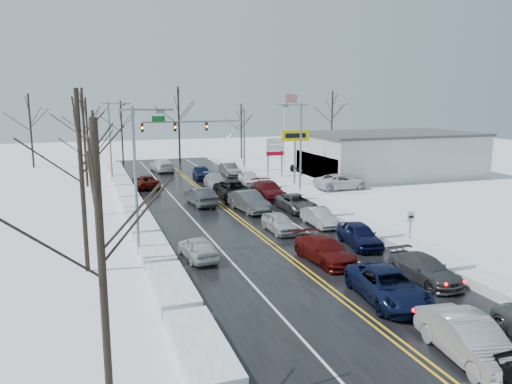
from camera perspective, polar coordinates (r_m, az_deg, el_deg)
name	(u,v)px	position (r m, az deg, el deg)	size (l,w,h in m)	color
ground	(250,227)	(37.11, -0.71, -4.07)	(160.00, 160.00, 0.00)	white
road_surface	(242,221)	(38.96, -1.63, -3.34)	(14.00, 84.00, 0.01)	black
snow_bank_left	(143,229)	(37.47, -12.82, -4.20)	(1.88, 72.00, 0.56)	white
snow_bank_right	(329,214)	(41.79, 8.37, -2.49)	(1.88, 72.00, 0.56)	white
traffic_signal_mast	(206,129)	(63.89, -5.72, 7.12)	(13.28, 0.39, 8.00)	slate
tires_plus_sign	(295,139)	(54.76, 4.48, 6.03)	(3.20, 0.34, 6.00)	slate
used_vehicles_sign	(275,149)	(60.45, 2.19, 4.91)	(2.20, 0.22, 4.65)	slate
speed_limit_sign	(411,222)	(33.46, 17.25, -3.34)	(0.55, 0.09, 2.35)	slate
flagpole	(286,124)	(69.39, 3.43, 7.82)	(1.87, 1.20, 10.00)	silver
dealership_building	(390,154)	(63.23, 15.02, 4.20)	(20.40, 12.40, 5.30)	beige
streetlight_ne	(299,142)	(48.39, 4.92, 5.77)	(3.20, 0.25, 9.00)	slate
streetlight_sw	(139,169)	(30.49, -13.28, 2.57)	(3.20, 0.25, 9.00)	slate
streetlight_nw	(112,135)	(58.28, -16.16, 6.24)	(3.20, 0.25, 9.00)	slate
tree_left_a	(99,217)	(14.43, -17.51, -2.69)	(3.60, 3.60, 9.00)	#2D231C
tree_left_b	(80,146)	(28.17, -19.51, 5.01)	(4.00, 4.00, 10.00)	#2D231C
tree_left_c	(94,142)	(42.22, -18.00, 5.40)	(3.40, 3.40, 8.50)	#2D231C
tree_left_d	(83,118)	(56.10, -19.14, 7.98)	(4.20, 4.20, 10.50)	#2D231C
tree_left_e	(87,120)	(68.12, -18.80, 7.81)	(3.80, 3.80, 9.50)	#2D231C
tree_far_a	(30,116)	(74.41, -24.46, 7.90)	(4.00, 4.00, 10.00)	#2D231C
tree_far_b	(121,120)	(75.31, -15.15, 7.97)	(3.60, 3.60, 9.00)	#2D231C
tree_far_c	(179,110)	(74.27, -8.85, 9.26)	(4.40, 4.40, 11.00)	#2D231C
tree_far_d	(241,120)	(78.18, -1.71, 8.17)	(3.40, 3.40, 8.50)	#2D231C
tree_far_e	(332,110)	(84.73, 8.70, 9.21)	(4.20, 4.20, 10.50)	#2D231C
queued_car_1	(468,360)	(20.91, 23.04, -17.22)	(1.71, 4.91, 1.62)	#9FA1A7
queued_car_2	(387,301)	(25.06, 14.76, -11.92)	(2.51, 5.45, 1.52)	black
queued_car_3	(324,262)	(29.90, 7.80, -7.88)	(2.02, 4.96, 1.44)	#4C0B0A
queued_car_4	(279,232)	(35.93, 2.69, -4.58)	(1.61, 4.01, 1.37)	#B8B8BA
queued_car_5	(249,211)	(42.30, -0.79, -2.21)	(1.79, 5.14, 1.69)	#444649
queued_car_6	(235,200)	(47.12, -2.47, -0.87)	(2.86, 6.19, 1.72)	black
queued_car_7	(215,188)	(53.04, -4.66, 0.43)	(2.12, 5.22, 1.51)	#9B9DA3
queued_car_8	(202,179)	(58.90, -6.18, 1.44)	(1.89, 4.70, 1.60)	black
queued_car_11	(424,281)	(28.06, 18.62, -9.63)	(1.89, 4.64, 1.35)	#383A3D
queued_car_12	(359,246)	(33.27, 11.69, -6.07)	(1.80, 4.47, 1.52)	black
queued_car_13	(319,226)	(37.87, 7.23, -3.85)	(1.43, 4.09, 1.35)	#A1A4A9
queued_car_14	(296,211)	(42.48, 4.63, -2.19)	(2.33, 5.06, 1.40)	#404345
queued_car_15	(269,198)	(47.76, 1.45, -0.70)	(2.23, 5.50, 1.59)	#44090D
queued_car_16	(249,186)	(54.01, -0.75, 0.65)	(1.94, 4.81, 1.64)	silver
queued_car_17	(229,176)	(61.23, -3.05, 1.84)	(1.64, 4.69, 1.55)	#3B3E40
oncoming_car_0	(201,205)	(44.96, -6.34, -1.49)	(1.69, 4.85, 1.60)	#3C3E41
oncoming_car_1	(146,188)	(54.38, -12.50, 0.46)	(2.31, 5.02, 1.39)	#450D09
oncoming_car_2	(162,171)	(66.01, -10.70, 2.32)	(2.34, 5.77, 1.67)	silver
oncoming_car_3	(198,259)	(30.30, -6.63, -7.59)	(1.64, 4.07, 1.39)	silver
parked_car_0	(341,189)	(53.11, 9.74, 0.32)	(2.68, 5.82, 1.62)	silver
parked_car_1	(345,181)	(58.64, 10.13, 1.29)	(2.08, 5.11, 1.48)	#45474A
parked_car_2	(303,173)	(63.80, 5.36, 2.17)	(1.91, 4.74, 1.61)	black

